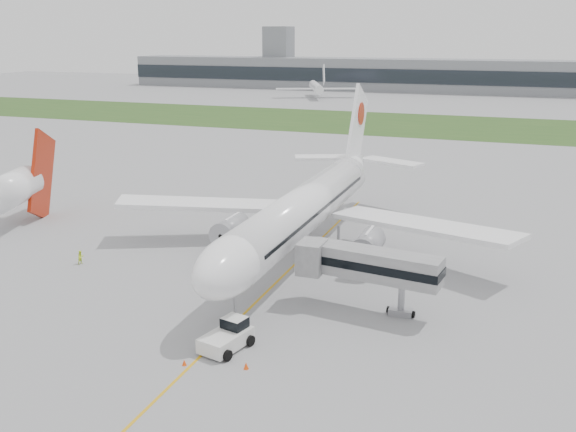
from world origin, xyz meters
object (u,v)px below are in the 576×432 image
(airliner, at_px, (307,206))
(pushback_tug, at_px, (228,335))
(jet_bridge, at_px, (364,264))
(ground_crew_near, at_px, (237,329))
(neighbor_aircraft, at_px, (17,187))

(airliner, relative_size, pushback_tug, 10.93)
(pushback_tug, xyz_separation_m, jet_bridge, (8.52, 10.88, 3.45))
(jet_bridge, bearing_deg, pushback_tug, -119.99)
(airliner, height_order, jet_bridge, airliner)
(airliner, distance_m, jet_bridge, 16.70)
(pushback_tug, xyz_separation_m, ground_crew_near, (-0.03, 1.76, -0.27))
(airliner, height_order, pushback_tug, airliner)
(airliner, xyz_separation_m, pushback_tug, (1.42, -24.25, -4.61))
(pushback_tug, bearing_deg, airliner, 106.80)
(pushback_tug, xyz_separation_m, neighbor_aircraft, (-41.02, 22.20, 4.07))
(pushback_tug, height_order, ground_crew_near, pushback_tug)
(airliner, distance_m, pushback_tug, 24.72)
(airliner, bearing_deg, pushback_tug, -86.64)
(jet_bridge, bearing_deg, neighbor_aircraft, 175.20)
(neighbor_aircraft, bearing_deg, jet_bridge, -29.95)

